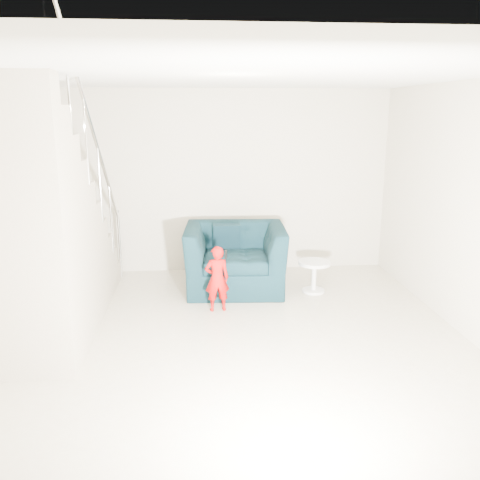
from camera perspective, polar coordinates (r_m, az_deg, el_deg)
The scene contains 11 objects.
floor at distance 5.35m, azimuth -0.50°, elevation -12.09°, with size 5.50×5.50×0.00m, color tan.
ceiling at distance 4.81m, azimuth -0.58°, elevation 18.14°, with size 5.50×5.50×0.00m, color silver.
back_wall at distance 7.61m, azimuth -2.14°, elevation 6.50°, with size 5.00×5.00×0.00m, color #BAB097.
front_wall at distance 2.30m, azimuth 4.86°, elevation -12.17°, with size 5.00×5.00×0.00m, color #BAB097.
armchair at distance 6.93m, azimuth -0.55°, elevation -2.00°, with size 1.34×1.17×0.87m, color black.
toddler at distance 6.17m, azimuth -2.59°, elevation -4.36°, with size 0.30×0.20×0.82m, color #920405.
side_table at distance 6.90m, azimuth 8.32°, elevation -3.50°, with size 0.43×0.43×0.43m.
staircase at distance 5.76m, azimuth -21.24°, elevation -1.10°, with size 1.02×3.03×3.62m.
cushion at distance 7.12m, azimuth -1.51°, elevation 0.46°, with size 0.38×0.11×0.36m, color black.
throw at distance 6.81m, azimuth -5.28°, elevation -1.38°, with size 0.04×0.43×0.48m, color black.
phone at distance 6.08m, azimuth -1.58°, elevation -1.64°, with size 0.02×0.05×0.10m, color black.
Camera 1 is at (-0.37, -4.78, 2.37)m, focal length 38.00 mm.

